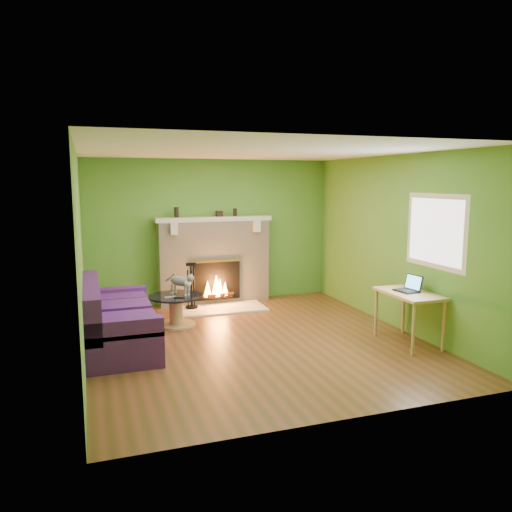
{
  "coord_description": "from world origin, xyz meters",
  "views": [
    {
      "loc": [
        -2.16,
        -6.39,
        2.21
      ],
      "look_at": [
        0.15,
        0.4,
        1.13
      ],
      "focal_mm": 35.0,
      "sensor_mm": 36.0,
      "label": 1
    }
  ],
  "objects": [
    {
      "name": "floor",
      "position": [
        0.0,
        0.0,
        0.0
      ],
      "size": [
        5.0,
        5.0,
        0.0
      ],
      "primitive_type": "plane",
      "color": "#533617",
      "rests_on": "ground"
    },
    {
      "name": "ceiling",
      "position": [
        0.0,
        0.0,
        2.6
      ],
      "size": [
        5.0,
        5.0,
        0.0
      ],
      "primitive_type": "plane",
      "rotation": [
        3.14,
        0.0,
        0.0
      ],
      "color": "white",
      "rests_on": "wall_back"
    },
    {
      "name": "wall_back",
      "position": [
        0.0,
        2.5,
        1.3
      ],
      "size": [
        5.0,
        0.0,
        5.0
      ],
      "primitive_type": "plane",
      "rotation": [
        1.57,
        0.0,
        0.0
      ],
      "color": "#468A2D",
      "rests_on": "floor"
    },
    {
      "name": "wall_front",
      "position": [
        0.0,
        -2.5,
        1.3
      ],
      "size": [
        5.0,
        0.0,
        5.0
      ],
      "primitive_type": "plane",
      "rotation": [
        -1.57,
        0.0,
        0.0
      ],
      "color": "#468A2D",
      "rests_on": "floor"
    },
    {
      "name": "wall_left",
      "position": [
        -2.25,
        0.0,
        1.3
      ],
      "size": [
        0.0,
        5.0,
        5.0
      ],
      "primitive_type": "plane",
      "rotation": [
        1.57,
        0.0,
        1.57
      ],
      "color": "#468A2D",
      "rests_on": "floor"
    },
    {
      "name": "wall_right",
      "position": [
        2.25,
        0.0,
        1.3
      ],
      "size": [
        0.0,
        5.0,
        5.0
      ],
      "primitive_type": "plane",
      "rotation": [
        1.57,
        0.0,
        -1.57
      ],
      "color": "#468A2D",
      "rests_on": "floor"
    },
    {
      "name": "window_frame",
      "position": [
        2.24,
        -0.9,
        1.55
      ],
      "size": [
        0.0,
        1.2,
        1.2
      ],
      "primitive_type": "plane",
      "rotation": [
        1.57,
        0.0,
        -1.57
      ],
      "color": "silver",
      "rests_on": "wall_right"
    },
    {
      "name": "window_pane",
      "position": [
        2.23,
        -0.9,
        1.55
      ],
      "size": [
        0.0,
        1.06,
        1.06
      ],
      "primitive_type": "plane",
      "rotation": [
        1.57,
        0.0,
        -1.57
      ],
      "color": "white",
      "rests_on": "wall_right"
    },
    {
      "name": "fireplace",
      "position": [
        0.0,
        2.32,
        0.77
      ],
      "size": [
        2.1,
        0.46,
        1.58
      ],
      "color": "#BCB19C",
      "rests_on": "floor"
    },
    {
      "name": "hearth",
      "position": [
        0.0,
        1.8,
        0.01
      ],
      "size": [
        1.5,
        0.75,
        0.03
      ],
      "primitive_type": "cube",
      "color": "beige",
      "rests_on": "floor"
    },
    {
      "name": "mantel",
      "position": [
        0.0,
        2.3,
        1.54
      ],
      "size": [
        2.1,
        0.28,
        0.08
      ],
      "primitive_type": "cube",
      "color": "beige",
      "rests_on": "fireplace"
    },
    {
      "name": "sofa",
      "position": [
        -1.86,
        0.34,
        0.35
      ],
      "size": [
        0.9,
        1.99,
        0.89
      ],
      "color": "#3E185E",
      "rests_on": "floor"
    },
    {
      "name": "coffee_table",
      "position": [
        -0.92,
        1.09,
        0.27
      ],
      "size": [
        0.83,
        0.83,
        0.47
      ],
      "color": "tan",
      "rests_on": "floor"
    },
    {
      "name": "desk",
      "position": [
        1.95,
        -0.79,
        0.63
      ],
      "size": [
        0.56,
        0.97,
        0.72
      ],
      "color": "tan",
      "rests_on": "floor"
    },
    {
      "name": "cat",
      "position": [
        -0.84,
        1.14,
        0.64
      ],
      "size": [
        0.49,
        0.57,
        0.35
      ],
      "primitive_type": null,
      "rotation": [
        0.0,
        0.0,
        0.64
      ],
      "color": "#5C5C61",
      "rests_on": "coffee_table"
    },
    {
      "name": "remote_silver",
      "position": [
        -1.02,
        0.97,
        0.48
      ],
      "size": [
        0.17,
        0.05,
        0.02
      ],
      "primitive_type": "cube",
      "rotation": [
        0.0,
        0.0,
        0.05
      ],
      "color": "gray",
      "rests_on": "coffee_table"
    },
    {
      "name": "remote_black",
      "position": [
        -0.9,
        0.91,
        0.48
      ],
      "size": [
        0.16,
        0.11,
        0.02
      ],
      "primitive_type": "cube",
      "rotation": [
        0.0,
        0.0,
        -0.45
      ],
      "color": "black",
      "rests_on": "coffee_table"
    },
    {
      "name": "laptop",
      "position": [
        1.93,
        -0.74,
        0.83
      ],
      "size": [
        0.3,
        0.34,
        0.23
      ],
      "primitive_type": null,
      "rotation": [
        0.0,
        0.0,
        0.12
      ],
      "color": "black",
      "rests_on": "desk"
    },
    {
      "name": "fire_tools",
      "position": [
        -0.5,
        1.95,
        0.43
      ],
      "size": [
        0.21,
        0.21,
        0.8
      ],
      "primitive_type": null,
      "color": "black",
      "rests_on": "hearth"
    },
    {
      "name": "mantel_vase_left",
      "position": [
        -0.66,
        2.33,
        1.67
      ],
      "size": [
        0.08,
        0.08,
        0.18
      ],
      "primitive_type": "cylinder",
      "color": "black",
      "rests_on": "mantel"
    },
    {
      "name": "mantel_vase_right",
      "position": [
        0.4,
        2.33,
        1.65
      ],
      "size": [
        0.07,
        0.07,
        0.14
      ],
      "primitive_type": "cylinder",
      "color": "black",
      "rests_on": "mantel"
    },
    {
      "name": "mantel_box",
      "position": [
        0.11,
        2.33,
        1.63
      ],
      "size": [
        0.12,
        0.08,
        0.1
      ],
      "primitive_type": "cube",
      "color": "black",
      "rests_on": "mantel"
    }
  ]
}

